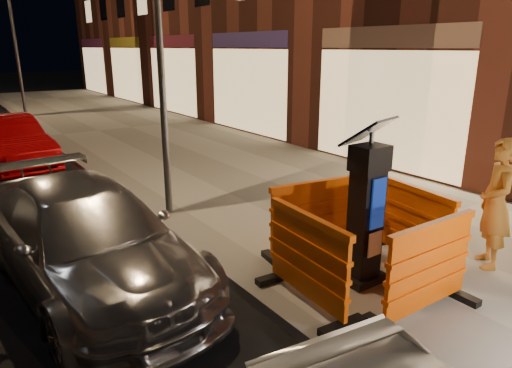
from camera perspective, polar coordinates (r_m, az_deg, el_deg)
ground_plane at (r=6.13m, az=-0.79°, el=-13.43°), size 120.00×120.00×0.00m
sidewalk at (r=7.99m, az=17.39°, el=-6.12°), size 6.00×60.00×0.15m
kerb at (r=6.09m, az=-0.79°, el=-12.82°), size 0.30×60.00×0.15m
parking_kiosk at (r=5.85m, az=13.62°, el=-2.91°), size 0.70×0.70×2.02m
barrier_front at (r=5.50m, az=20.77°, el=-9.94°), size 1.45×0.61×1.13m
barrier_back at (r=6.62m, az=7.22°, el=-4.31°), size 1.52×0.81×1.13m
barrier_kerbside at (r=5.39m, az=6.45°, el=-9.41°), size 0.69×1.48×1.13m
barrier_bldgside at (r=6.71m, az=18.79°, el=-4.84°), size 0.78×1.51×1.13m
car_silver at (r=6.69m, az=-19.75°, el=-11.73°), size 2.29×4.84×1.36m
car_red at (r=13.78m, az=-28.23°, el=1.85°), size 1.93×4.23×1.35m
man at (r=6.95m, az=27.79°, el=-2.21°), size 0.77×0.77×1.81m
street_lamp_mid at (r=8.05m, az=-11.97°, el=16.93°), size 0.12×0.12×6.00m
street_lamp_far at (r=22.61m, az=-27.86°, el=15.14°), size 0.12×0.12×6.00m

